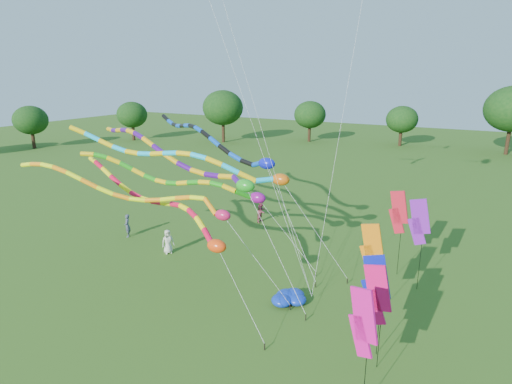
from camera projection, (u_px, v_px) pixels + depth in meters
The scene contains 17 objects.
ground at pixel (225, 329), 18.88m from camera, with size 160.00×160.00×0.00m, color #275215.
tube_kite_red at pixel (164, 207), 21.65m from camera, with size 14.11×4.38×6.53m.
tube_kite_orange at pixel (142, 194), 21.21m from camera, with size 14.22×3.13×7.03m.
tube_kite_purple at pixel (180, 158), 23.39m from camera, with size 16.08×4.35×8.29m.
tube_kite_blue at pixel (217, 142), 26.89m from camera, with size 14.92×6.31×8.35m.
tube_kite_cyan at pixel (195, 161), 23.38m from camera, with size 15.97×3.52×8.42m.
tube_kite_green at pixel (192, 182), 24.03m from camera, with size 13.27×3.74×7.00m.
banner_pole_red at pixel (398, 212), 23.21m from camera, with size 1.15×0.35×4.86m.
banner_pole_magenta_a at pixel (363, 323), 13.68m from camera, with size 1.11×0.50×4.45m.
banner_pole_blue_a at pixel (376, 284), 16.46m from camera, with size 1.16×0.26×4.32m.
banner_pole_magenta_b at pixel (376, 295), 15.76m from camera, with size 1.16×0.17×4.27m.
banner_pole_violet at pixel (419, 222), 21.49m from camera, with size 1.16×0.09×4.93m.
banner_pole_orange at pixel (372, 250), 18.68m from camera, with size 1.16×0.17×4.71m.
blue_nylon_heap at pixel (289, 298), 20.95m from camera, with size 1.35×1.30×0.56m.
person_a at pixel (168, 242), 26.61m from camera, with size 0.75×0.49×1.53m, color beige.
person_b at pixel (127, 226), 29.28m from camera, with size 0.58×0.38×1.60m, color #40475A.
person_c at pixel (262, 211), 32.16m from camera, with size 0.83×0.65×1.72m, color #923547.
Camera 1 is at (9.12, -13.87, 10.94)m, focal length 30.00 mm.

